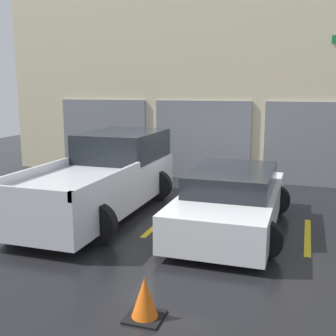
% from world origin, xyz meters
% --- Properties ---
extents(ground_plane, '(28.00, 28.00, 0.00)m').
position_xyz_m(ground_plane, '(0.00, 0.00, 0.00)').
color(ground_plane, black).
extents(shophouse_building, '(14.18, 0.68, 5.92)m').
position_xyz_m(shophouse_building, '(-0.01, 3.29, 2.90)').
color(shophouse_building, beige).
rests_on(shophouse_building, ground).
extents(pickup_truck, '(2.47, 5.33, 1.78)m').
position_xyz_m(pickup_truck, '(-1.53, -1.27, 0.82)').
color(pickup_truck, silver).
rests_on(pickup_truck, ground).
extents(sedan_white, '(2.27, 4.39, 1.25)m').
position_xyz_m(sedan_white, '(1.53, -1.58, 0.60)').
color(sedan_white, white).
rests_on(sedan_white, ground).
extents(parking_stripe_far_left, '(0.12, 2.20, 0.01)m').
position_xyz_m(parking_stripe_far_left, '(-3.07, -1.61, 0.00)').
color(parking_stripe_far_left, gold).
rests_on(parking_stripe_far_left, ground).
extents(parking_stripe_left, '(0.12, 2.20, 0.01)m').
position_xyz_m(parking_stripe_left, '(0.00, -1.61, 0.00)').
color(parking_stripe_left, gold).
rests_on(parking_stripe_left, ground).
extents(parking_stripe_centre, '(0.12, 2.20, 0.01)m').
position_xyz_m(parking_stripe_centre, '(3.07, -1.61, 0.00)').
color(parking_stripe_centre, gold).
rests_on(parking_stripe_centre, ground).
extents(traffic_cone, '(0.47, 0.47, 0.55)m').
position_xyz_m(traffic_cone, '(1.10, -5.41, 0.25)').
color(traffic_cone, black).
rests_on(traffic_cone, ground).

